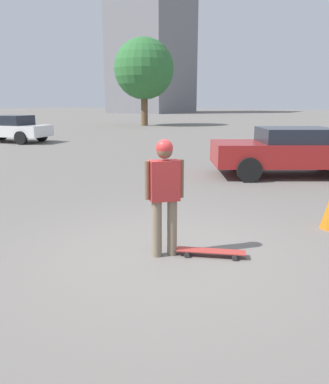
{
  "coord_description": "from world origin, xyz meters",
  "views": [
    {
      "loc": [
        -2.55,
        4.2,
        2.1
      ],
      "look_at": [
        0.0,
        0.0,
        0.91
      ],
      "focal_mm": 35.0,
      "sensor_mm": 36.0,
      "label": 1
    }
  ],
  "objects_px": {
    "person": "(164,188)",
    "skateboard": "(211,252)",
    "car_parked_near": "(291,150)",
    "car_parked_far": "(10,128)"
  },
  "relations": [
    {
      "from": "car_parked_near",
      "to": "person",
      "type": "bearing_deg",
      "value": 57.83
    },
    {
      "from": "skateboard",
      "to": "car_parked_far",
      "type": "bearing_deg",
      "value": -50.73
    },
    {
      "from": "car_parked_far",
      "to": "skateboard",
      "type": "bearing_deg",
      "value": 138.0
    },
    {
      "from": "person",
      "to": "skateboard",
      "type": "distance_m",
      "value": 1.1
    },
    {
      "from": "person",
      "to": "skateboard",
      "type": "bearing_deg",
      "value": -17.82
    },
    {
      "from": "person",
      "to": "car_parked_far",
      "type": "bearing_deg",
      "value": 104.55
    },
    {
      "from": "person",
      "to": "car_parked_near",
      "type": "height_order",
      "value": "person"
    },
    {
      "from": "person",
      "to": "car_parked_far",
      "type": "distance_m",
      "value": 17.3
    },
    {
      "from": "skateboard",
      "to": "car_parked_far",
      "type": "relative_size",
      "value": 0.21
    },
    {
      "from": "person",
      "to": "skateboard",
      "type": "xyz_separation_m",
      "value": [
        -0.58,
        -0.3,
        -0.89
      ]
    }
  ]
}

